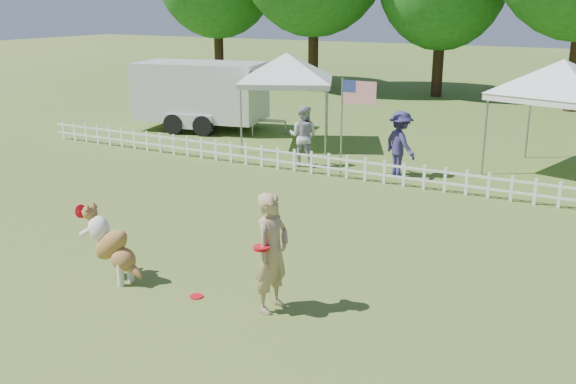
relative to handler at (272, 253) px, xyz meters
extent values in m
plane|color=#30591C|center=(-1.22, 0.10, -0.88)|extent=(120.00, 120.00, 0.00)
imported|color=tan|center=(0.00, 0.00, 0.00)|extent=(0.48, 0.68, 1.76)
cylinder|color=red|center=(-1.21, -0.22, -0.87)|extent=(0.22, 0.22, 0.02)
imported|color=#A9A9AF|center=(-3.54, 7.75, -0.05)|extent=(0.89, 0.75, 1.65)
imported|color=navy|center=(-0.90, 7.99, -0.04)|extent=(1.24, 1.13, 1.67)
camera|label=1|loc=(4.28, -7.31, 3.42)|focal=40.00mm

